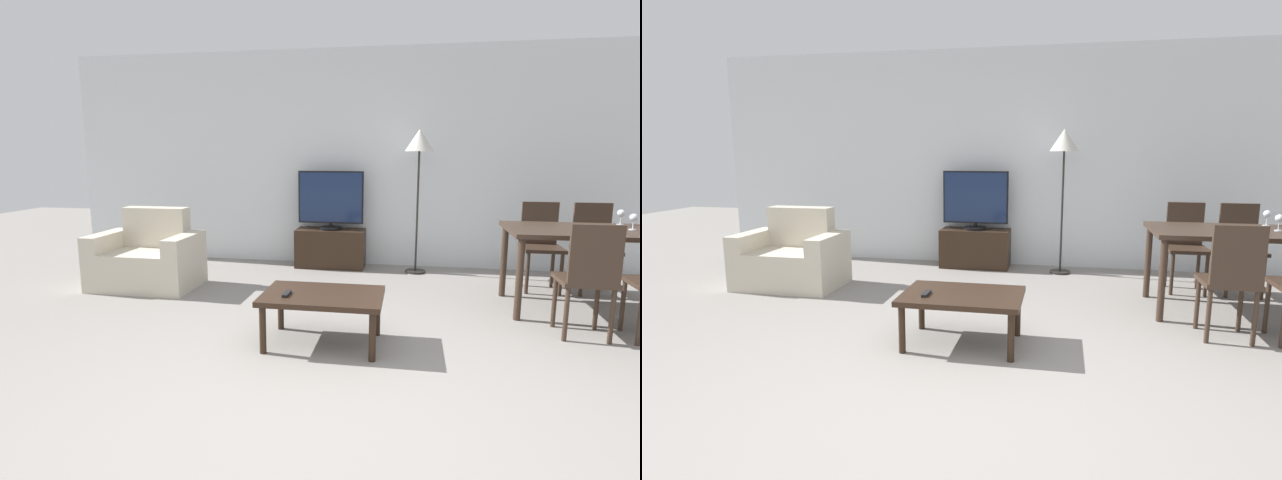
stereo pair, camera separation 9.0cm
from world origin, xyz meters
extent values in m
plane|color=gray|center=(0.00, 0.00, 0.00)|extent=(18.00, 18.00, 0.00)
cube|color=silver|center=(0.00, 3.93, 1.35)|extent=(7.98, 0.06, 2.70)
cube|color=beige|center=(-2.29, 2.35, 0.20)|extent=(0.71, 0.73, 0.40)
cube|color=beige|center=(-2.29, 2.62, 0.62)|extent=(0.71, 0.20, 0.44)
cube|color=beige|center=(-2.73, 2.35, 0.29)|extent=(0.18, 0.73, 0.58)
cube|color=beige|center=(-1.84, 2.35, 0.29)|extent=(0.18, 0.73, 0.58)
cube|color=black|center=(-0.49, 3.66, 0.24)|extent=(0.86, 0.39, 0.48)
cylinder|color=black|center=(-0.49, 3.66, 0.49)|extent=(0.28, 0.28, 0.03)
cylinder|color=black|center=(-0.49, 3.66, 0.53)|extent=(0.04, 0.04, 0.05)
cube|color=black|center=(-0.49, 3.66, 0.88)|extent=(0.81, 0.04, 0.65)
cube|color=#19284C|center=(-0.49, 3.64, 0.88)|extent=(0.78, 0.01, 0.61)
cube|color=black|center=(-0.15, 1.10, 0.38)|extent=(0.90, 0.62, 0.04)
cylinder|color=black|center=(-0.54, 0.85, 0.18)|extent=(0.05, 0.05, 0.36)
cylinder|color=black|center=(0.25, 0.85, 0.18)|extent=(0.05, 0.05, 0.36)
cylinder|color=black|center=(-0.54, 1.36, 0.18)|extent=(0.05, 0.05, 0.36)
cylinder|color=black|center=(0.25, 1.36, 0.18)|extent=(0.05, 0.05, 0.36)
cube|color=#38281E|center=(2.11, 2.31, 0.74)|extent=(1.48, 0.86, 0.04)
cylinder|color=#38281E|center=(1.42, 1.94, 0.36)|extent=(0.06, 0.06, 0.72)
cylinder|color=#38281E|center=(1.42, 2.68, 0.36)|extent=(0.06, 0.06, 0.72)
cube|color=#38281E|center=(1.85, 1.65, 0.45)|extent=(0.40, 0.40, 0.04)
cylinder|color=#38281E|center=(1.68, 1.81, 0.22)|extent=(0.04, 0.04, 0.43)
cylinder|color=#38281E|center=(2.01, 1.81, 0.22)|extent=(0.04, 0.04, 0.43)
cylinder|color=#38281E|center=(1.68, 1.49, 0.22)|extent=(0.04, 0.04, 0.43)
cylinder|color=#38281E|center=(2.01, 1.49, 0.22)|extent=(0.04, 0.04, 0.43)
cube|color=#38281E|center=(1.85, 1.47, 0.69)|extent=(0.37, 0.04, 0.45)
cube|color=#38281E|center=(2.36, 2.97, 0.45)|extent=(0.40, 0.40, 0.04)
cylinder|color=#38281E|center=(2.20, 2.81, 0.22)|extent=(0.04, 0.04, 0.43)
cylinder|color=#38281E|center=(2.53, 2.81, 0.22)|extent=(0.04, 0.04, 0.43)
cylinder|color=#38281E|center=(2.20, 3.14, 0.22)|extent=(0.04, 0.04, 0.43)
cylinder|color=#38281E|center=(2.53, 3.14, 0.22)|extent=(0.04, 0.04, 0.43)
cube|color=#38281E|center=(2.36, 3.16, 0.69)|extent=(0.37, 0.04, 0.45)
cylinder|color=#38281E|center=(2.20, 1.81, 0.22)|extent=(0.04, 0.04, 0.43)
cube|color=#38281E|center=(1.85, 2.97, 0.45)|extent=(0.40, 0.40, 0.04)
cylinder|color=#38281E|center=(1.68, 2.81, 0.22)|extent=(0.04, 0.04, 0.43)
cylinder|color=#38281E|center=(2.01, 2.81, 0.22)|extent=(0.04, 0.04, 0.43)
cylinder|color=#38281E|center=(1.68, 3.14, 0.22)|extent=(0.04, 0.04, 0.43)
cylinder|color=#38281E|center=(2.01, 3.14, 0.22)|extent=(0.04, 0.04, 0.43)
cube|color=#38281E|center=(1.85, 3.16, 0.69)|extent=(0.37, 0.04, 0.45)
cylinder|color=black|center=(0.57, 3.54, 0.01)|extent=(0.24, 0.24, 0.02)
cylinder|color=black|center=(0.57, 3.54, 0.74)|extent=(0.02, 0.02, 1.42)
cone|color=beige|center=(0.57, 3.54, 1.58)|extent=(0.33, 0.33, 0.25)
cube|color=black|center=(-0.40, 1.01, 0.41)|extent=(0.04, 0.15, 0.02)
cylinder|color=silver|center=(2.42, 2.31, 0.77)|extent=(0.06, 0.06, 0.01)
cylinder|color=silver|center=(2.42, 2.31, 0.81)|extent=(0.01, 0.01, 0.07)
sphere|color=silver|center=(2.42, 2.31, 0.87)|extent=(0.07, 0.07, 0.07)
cylinder|color=silver|center=(2.44, 2.63, 0.77)|extent=(0.06, 0.06, 0.01)
cylinder|color=silver|center=(2.44, 2.63, 0.81)|extent=(0.01, 0.01, 0.07)
sphere|color=silver|center=(2.44, 2.63, 0.87)|extent=(0.07, 0.07, 0.07)
camera|label=1|loc=(0.48, -2.45, 1.45)|focal=28.00mm
camera|label=2|loc=(0.57, -2.43, 1.45)|focal=28.00mm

